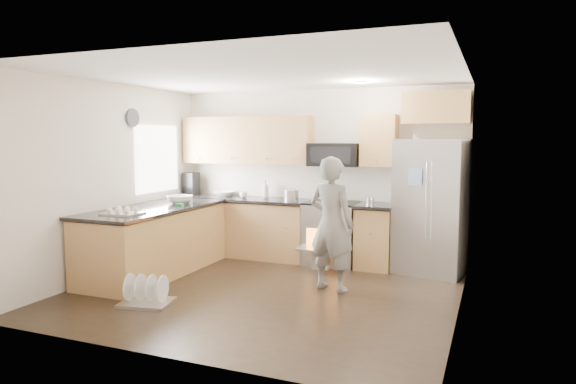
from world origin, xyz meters
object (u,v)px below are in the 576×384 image
at_px(stove_range, 332,219).
at_px(refrigerator, 432,207).
at_px(person, 331,224).
at_px(dish_rack, 146,296).

xyz_separation_m(stove_range, refrigerator, (1.42, 0.01, 0.25)).
xyz_separation_m(refrigerator, person, (-1.04, -1.27, -0.10)).
distance_m(person, dish_rack, 2.32).
bearing_deg(stove_range, person, -73.27).
bearing_deg(person, refrigerator, -115.24).
distance_m(refrigerator, dish_rack, 3.90).
height_order(stove_range, person, stove_range).
height_order(stove_range, dish_rack, stove_range).
bearing_deg(refrigerator, dish_rack, -127.27).
distance_m(stove_range, dish_rack, 2.98).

